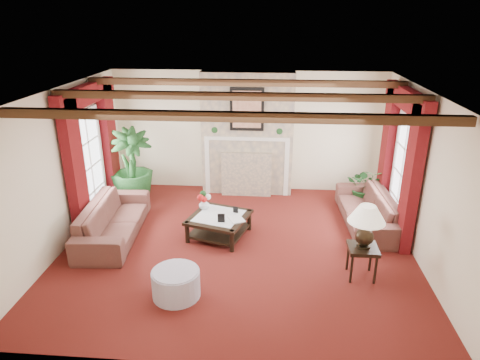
# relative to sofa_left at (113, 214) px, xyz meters

# --- Properties ---
(floor) EXTENTS (6.00, 6.00, 0.00)m
(floor) POSITION_rel_sofa_left_xyz_m (2.29, -0.21, -0.44)
(floor) COLOR #4C100D
(floor) RESTS_ON ground
(ceiling) EXTENTS (6.00, 6.00, 0.00)m
(ceiling) POSITION_rel_sofa_left_xyz_m (2.29, -0.21, 2.26)
(ceiling) COLOR white
(ceiling) RESTS_ON floor
(back_wall) EXTENTS (6.00, 0.02, 2.70)m
(back_wall) POSITION_rel_sofa_left_xyz_m (2.29, 2.54, 0.91)
(back_wall) COLOR beige
(back_wall) RESTS_ON ground
(left_wall) EXTENTS (0.02, 5.50, 2.70)m
(left_wall) POSITION_rel_sofa_left_xyz_m (-0.71, -0.21, 0.91)
(left_wall) COLOR beige
(left_wall) RESTS_ON ground
(right_wall) EXTENTS (0.02, 5.50, 2.70)m
(right_wall) POSITION_rel_sofa_left_xyz_m (5.29, -0.21, 0.91)
(right_wall) COLOR beige
(right_wall) RESTS_ON ground
(ceiling_beams) EXTENTS (6.00, 3.00, 0.12)m
(ceiling_beams) POSITION_rel_sofa_left_xyz_m (2.29, -0.21, 2.20)
(ceiling_beams) COLOR #352111
(ceiling_beams) RESTS_ON ceiling
(fireplace) EXTENTS (2.00, 0.52, 2.70)m
(fireplace) POSITION_rel_sofa_left_xyz_m (2.29, 2.34, 2.26)
(fireplace) COLOR tan
(fireplace) RESTS_ON ground
(french_door_left) EXTENTS (0.10, 1.10, 2.16)m
(french_door_left) POSITION_rel_sofa_left_xyz_m (-0.68, 0.79, 1.69)
(french_door_left) COLOR white
(french_door_left) RESTS_ON ground
(french_door_right) EXTENTS (0.10, 1.10, 2.16)m
(french_door_right) POSITION_rel_sofa_left_xyz_m (5.26, 0.79, 1.69)
(french_door_right) COLOR white
(french_door_right) RESTS_ON ground
(curtains_left) EXTENTS (0.20, 2.40, 2.55)m
(curtains_left) POSITION_rel_sofa_left_xyz_m (-0.57, 0.79, 2.11)
(curtains_left) COLOR #530B0B
(curtains_left) RESTS_ON ground
(curtains_right) EXTENTS (0.20, 2.40, 2.55)m
(curtains_right) POSITION_rel_sofa_left_xyz_m (5.15, 0.79, 2.11)
(curtains_right) COLOR #530B0B
(curtains_right) RESTS_ON ground
(sofa_left) EXTENTS (2.32, 0.97, 0.87)m
(sofa_left) POSITION_rel_sofa_left_xyz_m (0.00, 0.00, 0.00)
(sofa_left) COLOR #320D1B
(sofa_left) RESTS_ON ground
(sofa_right) EXTENTS (2.21, 0.83, 0.84)m
(sofa_right) POSITION_rel_sofa_left_xyz_m (4.71, 0.86, -0.02)
(sofa_right) COLOR #320D1B
(sofa_right) RESTS_ON ground
(potted_palm) EXTENTS (2.40, 2.44, 0.89)m
(potted_palm) POSITION_rel_sofa_left_xyz_m (-0.13, 1.59, 0.01)
(potted_palm) COLOR black
(potted_palm) RESTS_ON ground
(small_plant) EXTENTS (0.96, 1.03, 0.67)m
(small_plant) POSITION_rel_sofa_left_xyz_m (4.82, 1.77, -0.10)
(small_plant) COLOR black
(small_plant) RESTS_ON ground
(coffee_table) EXTENTS (1.23, 1.23, 0.40)m
(coffee_table) POSITION_rel_sofa_left_xyz_m (1.92, 0.15, -0.23)
(coffee_table) COLOR black
(coffee_table) RESTS_ON ground
(side_table) EXTENTS (0.49, 0.49, 0.52)m
(side_table) POSITION_rel_sofa_left_xyz_m (4.27, -0.97, -0.17)
(side_table) COLOR black
(side_table) RESTS_ON ground
(ottoman) EXTENTS (0.69, 0.69, 0.41)m
(ottoman) POSITION_rel_sofa_left_xyz_m (1.53, -1.68, -0.23)
(ottoman) COLOR #A49BAF
(ottoman) RESTS_ON ground
(table_lamp) EXTENTS (0.56, 0.56, 0.70)m
(table_lamp) POSITION_rel_sofa_left_xyz_m (4.27, -0.97, 0.44)
(table_lamp) COLOR black
(table_lamp) RESTS_ON side_table
(flower_vase) EXTENTS (0.28, 0.29, 0.20)m
(flower_vase) POSITION_rel_sofa_left_xyz_m (1.61, 0.42, 0.07)
(flower_vase) COLOR silver
(flower_vase) RESTS_ON coffee_table
(book) EXTENTS (0.25, 0.21, 0.32)m
(book) POSITION_rel_sofa_left_xyz_m (2.15, -0.04, 0.13)
(book) COLOR black
(book) RESTS_ON coffee_table
(photo_frame_a) EXTENTS (0.13, 0.03, 0.17)m
(photo_frame_a) POSITION_rel_sofa_left_xyz_m (2.00, -0.11, 0.05)
(photo_frame_a) COLOR black
(photo_frame_a) RESTS_ON coffee_table
(photo_frame_b) EXTENTS (0.10, 0.05, 0.12)m
(photo_frame_b) POSITION_rel_sofa_left_xyz_m (2.21, 0.29, 0.03)
(photo_frame_b) COLOR black
(photo_frame_b) RESTS_ON coffee_table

